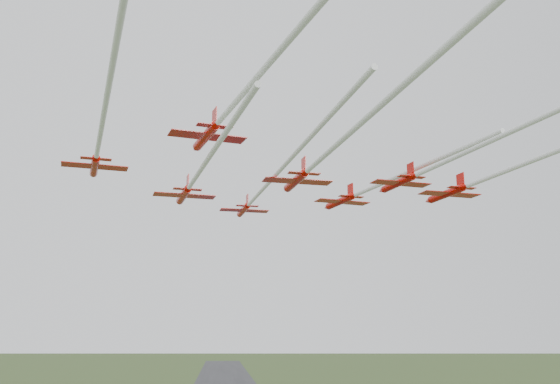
{
  "coord_description": "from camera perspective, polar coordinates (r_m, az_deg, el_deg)",
  "views": [
    {
      "loc": [
        -4.13,
        -92.79,
        29.18
      ],
      "look_at": [
        4.54,
        -1.18,
        50.3
      ],
      "focal_mm": 40.0,
      "sensor_mm": 36.0,
      "label": 1
    }
  ],
  "objects": [
    {
      "name": "jet_row4_left",
      "position": [
        65.54,
        -4.69,
        7.5
      ],
      "size": [
        15.56,
        45.14,
        2.7
      ],
      "rotation": [
        0.0,
        0.0,
        0.27
      ],
      "color": "#C40700"
    },
    {
      "name": "jet_row2_right",
      "position": [
        96.13,
        7.98,
        0.21
      ],
      "size": [
        15.47,
        44.41,
        2.72
      ],
      "rotation": [
        0.0,
        0.0,
        0.27
      ],
      "color": "#C40700"
    },
    {
      "name": "jet_row3_left",
      "position": [
        65.89,
        -15.88,
        6.42
      ],
      "size": [
        18.6,
        66.39,
        2.48
      ],
      "rotation": [
        0.0,
        0.0,
        0.23
      ],
      "color": "#C40700"
    },
    {
      "name": "jet_row3_right",
      "position": [
        87.04,
        19.81,
        1.78
      ],
      "size": [
        15.46,
        57.68,
        2.8
      ],
      "rotation": [
        0.0,
        0.0,
        0.2
      ],
      "color": "#C40700"
    },
    {
      "name": "jet_row2_left",
      "position": [
        84.57,
        -7.75,
        1.29
      ],
      "size": [
        13.56,
        50.36,
        2.76
      ],
      "rotation": [
        0.0,
        0.0,
        0.19
      ],
      "color": "#C40700"
    },
    {
      "name": "jet_row3_mid",
      "position": [
        73.71,
        4.48,
        3.7
      ],
      "size": [
        13.1,
        60.85,
        2.89
      ],
      "rotation": [
        0.0,
        0.0,
        0.15
      ],
      "color": "#C40700"
    },
    {
      "name": "jet_row4_right",
      "position": [
        70.21,
        17.25,
        3.79
      ],
      "size": [
        16.72,
        59.44,
        2.37
      ],
      "rotation": [
        0.0,
        0.0,
        0.23
      ],
      "color": "#C40700"
    },
    {
      "name": "jet_lead",
      "position": [
        91.68,
        -1.34,
        0.54
      ],
      "size": [
        12.93,
        67.04,
        2.54
      ],
      "rotation": [
        0.0,
        0.0,
        0.14
      ],
      "color": "#C40700"
    }
  ]
}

